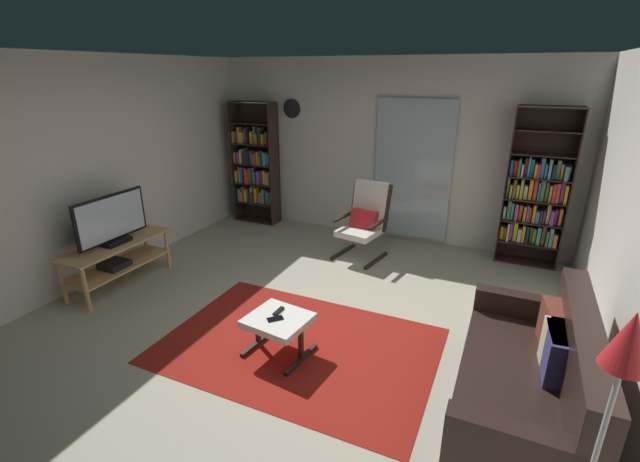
% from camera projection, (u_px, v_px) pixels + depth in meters
% --- Properties ---
extents(ground_plane, '(7.02, 7.02, 0.00)m').
position_uv_depth(ground_plane, '(294.00, 326.00, 4.33)').
color(ground_plane, '#B4AC94').
extents(wall_back, '(5.60, 0.06, 2.60)m').
position_uv_depth(wall_back, '(384.00, 150.00, 6.35)').
color(wall_back, silver).
rests_on(wall_back, ground).
extents(wall_left, '(0.06, 6.00, 2.60)m').
position_uv_depth(wall_left, '(82.00, 174.00, 4.92)').
color(wall_left, silver).
rests_on(wall_left, ground).
extents(glass_door_panel, '(1.10, 0.01, 2.00)m').
position_uv_depth(glass_door_panel, '(412.00, 171.00, 6.20)').
color(glass_door_panel, silver).
extents(area_rug, '(2.48, 1.71, 0.01)m').
position_uv_depth(area_rug, '(298.00, 345.00, 4.02)').
color(area_rug, maroon).
rests_on(area_rug, ground).
extents(tv_stand, '(0.46, 1.30, 0.53)m').
position_uv_depth(tv_stand, '(118.00, 258.00, 5.05)').
color(tv_stand, tan).
rests_on(tv_stand, ground).
extents(television, '(0.20, 0.93, 0.58)m').
position_uv_depth(television, '(112.00, 221.00, 4.90)').
color(television, black).
rests_on(television, tv_stand).
extents(bookshelf_near_tv, '(0.75, 0.30, 1.95)m').
position_uv_depth(bookshelf_near_tv, '(255.00, 166.00, 7.07)').
color(bookshelf_near_tv, '#2D1F1A').
rests_on(bookshelf_near_tv, ground).
extents(bookshelf_near_sofa, '(0.74, 0.30, 2.01)m').
position_uv_depth(bookshelf_near_sofa, '(536.00, 196.00, 5.48)').
color(bookshelf_near_sofa, black).
rests_on(bookshelf_near_sofa, ground).
extents(leather_sofa, '(0.82, 1.75, 0.88)m').
position_uv_depth(leather_sofa, '(531.00, 381.00, 3.08)').
color(leather_sofa, black).
rests_on(leather_sofa, ground).
extents(lounge_armchair, '(0.67, 0.74, 1.02)m').
position_uv_depth(lounge_armchair, '(365.00, 218.00, 5.82)').
color(lounge_armchair, '#2D1F1A').
rests_on(lounge_armchair, ground).
extents(ottoman, '(0.58, 0.54, 0.37)m').
position_uv_depth(ottoman, '(278.00, 324.00, 3.82)').
color(ottoman, white).
rests_on(ottoman, ground).
extents(tv_remote, '(0.04, 0.14, 0.02)m').
position_uv_depth(tv_remote, '(279.00, 311.00, 3.88)').
color(tv_remote, black).
rests_on(tv_remote, ottoman).
extents(cell_phone, '(0.15, 0.15, 0.01)m').
position_uv_depth(cell_phone, '(275.00, 319.00, 3.76)').
color(cell_phone, black).
rests_on(cell_phone, ottoman).
extents(floor_lamp_by_sofa, '(0.22, 0.22, 1.55)m').
position_uv_depth(floor_lamp_by_sofa, '(617.00, 381.00, 1.75)').
color(floor_lamp_by_sofa, '#A5A5AD').
rests_on(floor_lamp_by_sofa, ground).
extents(wall_clock, '(0.29, 0.03, 0.29)m').
position_uv_depth(wall_clock, '(292.00, 109.00, 6.66)').
color(wall_clock, silver).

